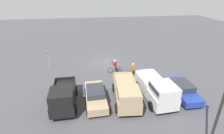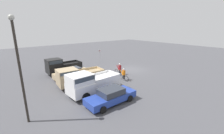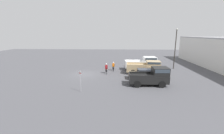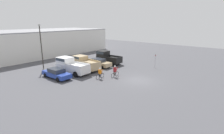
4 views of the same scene
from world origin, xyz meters
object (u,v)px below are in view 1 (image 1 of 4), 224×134
object	(u,v)px
fire_lane_sign	(48,58)
lamppost	(224,97)
sedan_1	(95,95)
pickup_truck_0	(157,89)
cyclist_1	(133,69)
pickup_truck_2	(63,96)
cyclist_0	(115,66)
sedan_0	(182,89)
pickup_truck_1	(126,92)

from	to	relation	value
fire_lane_sign	lamppost	world-z (taller)	lamppost
sedan_1	fire_lane_sign	bearing A→B (deg)	-56.19
lamppost	pickup_truck_0	bearing A→B (deg)	-79.22
cyclist_1	lamppost	world-z (taller)	lamppost
pickup_truck_2	cyclist_1	size ratio (longest dim) A/B	2.82
cyclist_0	sedan_1	bearing A→B (deg)	64.57
pickup_truck_2	cyclist_1	xyz separation A→B (m)	(-7.56, -5.21, -0.39)
sedan_0	fire_lane_sign	distance (m)	16.16
pickup_truck_2	cyclist_1	bearing A→B (deg)	-145.43
pickup_truck_1	lamppost	distance (m)	7.86
pickup_truck_0	pickup_truck_2	world-z (taller)	pickup_truck_0
pickup_truck_1	pickup_truck_2	bearing A→B (deg)	-1.24
cyclist_1	fire_lane_sign	distance (m)	10.77
cyclist_1	fire_lane_sign	bearing A→B (deg)	-18.08
cyclist_0	cyclist_1	size ratio (longest dim) A/B	1.07
cyclist_1	lamppost	distance (m)	12.01
cyclist_0	lamppost	bearing A→B (deg)	107.70
sedan_0	cyclist_0	world-z (taller)	cyclist_0
sedan_0	pickup_truck_1	xyz separation A→B (m)	(5.63, 0.38, 0.43)
sedan_1	cyclist_0	size ratio (longest dim) A/B	2.59
sedan_1	fire_lane_sign	xyz separation A→B (m)	(5.45, -8.13, 0.79)
pickup_truck_2	fire_lane_sign	xyz separation A→B (m)	(2.66, -8.55, 0.32)
cyclist_1	pickup_truck_2	bearing A→B (deg)	34.57
pickup_truck_2	lamppost	world-z (taller)	lamppost
pickup_truck_1	sedan_1	xyz separation A→B (m)	(2.77, -0.54, -0.41)
sedan_0	pickup_truck_0	distance (m)	2.85
pickup_truck_1	sedan_1	world-z (taller)	pickup_truck_1
pickup_truck_2	fire_lane_sign	size ratio (longest dim) A/B	1.94
pickup_truck_0	lamppost	world-z (taller)	lamppost
cyclist_0	fire_lane_sign	xyz separation A→B (m)	(8.25, -2.24, 0.66)
sedan_0	pickup_truck_1	world-z (taller)	pickup_truck_1
pickup_truck_0	lamppost	distance (m)	6.80
pickup_truck_2	cyclist_0	bearing A→B (deg)	-131.56
pickup_truck_1	pickup_truck_2	size ratio (longest dim) A/B	1.12
sedan_0	cyclist_0	bearing A→B (deg)	-47.19
sedan_1	fire_lane_sign	world-z (taller)	fire_lane_sign
sedan_0	sedan_1	world-z (taller)	sedan_1
sedan_0	pickup_truck_1	distance (m)	5.66
sedan_1	pickup_truck_2	distance (m)	2.86
pickup_truck_0	pickup_truck_1	world-z (taller)	pickup_truck_0
cyclist_0	sedan_0	bearing A→B (deg)	132.81
cyclist_0	fire_lane_sign	size ratio (longest dim) A/B	0.74
sedan_0	cyclist_1	bearing A→B (deg)	-53.77
pickup_truck_1	cyclist_1	distance (m)	5.71
pickup_truck_2	sedan_1	bearing A→B (deg)	-171.53
pickup_truck_1	cyclist_0	size ratio (longest dim) A/B	2.95
sedan_1	cyclist_1	world-z (taller)	cyclist_1
sedan_1	lamppost	distance (m)	10.05
cyclist_1	sedan_0	bearing A→B (deg)	126.23
sedan_0	pickup_truck_0	world-z (taller)	pickup_truck_0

